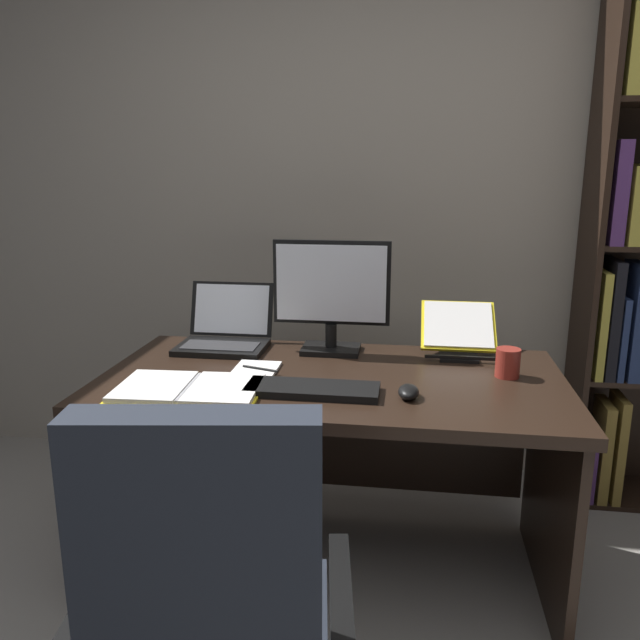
{
  "coord_description": "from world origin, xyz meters",
  "views": [
    {
      "loc": [
        0.12,
        -0.97,
        1.45
      ],
      "look_at": [
        -0.17,
        1.01,
        0.96
      ],
      "focal_mm": 35.49,
      "sensor_mm": 36.0,
      "label": 1
    }
  ],
  "objects_px": {
    "desk": "(334,423)",
    "monitor": "(331,297)",
    "computer_mouse": "(409,392)",
    "open_binder": "(189,389)",
    "keyboard": "(312,389)",
    "pen": "(260,369)",
    "reading_stand_with_book": "(458,330)",
    "coffee_mug": "(508,363)",
    "notepad": "(255,371)",
    "laptop": "(225,334)"
  },
  "relations": [
    {
      "from": "desk",
      "to": "monitor",
      "type": "height_order",
      "value": "monitor"
    },
    {
      "from": "computer_mouse",
      "to": "open_binder",
      "type": "relative_size",
      "value": 0.22
    },
    {
      "from": "keyboard",
      "to": "pen",
      "type": "relative_size",
      "value": 3.0
    },
    {
      "from": "computer_mouse",
      "to": "reading_stand_with_book",
      "type": "distance_m",
      "value": 0.56
    },
    {
      "from": "keyboard",
      "to": "coffee_mug",
      "type": "height_order",
      "value": "coffee_mug"
    },
    {
      "from": "desk",
      "to": "keyboard",
      "type": "relative_size",
      "value": 3.74
    },
    {
      "from": "keyboard",
      "to": "computer_mouse",
      "type": "relative_size",
      "value": 4.04
    },
    {
      "from": "monitor",
      "to": "open_binder",
      "type": "distance_m",
      "value": 0.67
    },
    {
      "from": "open_binder",
      "to": "coffee_mug",
      "type": "bearing_deg",
      "value": 13.69
    },
    {
      "from": "computer_mouse",
      "to": "pen",
      "type": "xyz_separation_m",
      "value": [
        -0.51,
        0.17,
        -0.01
      ]
    },
    {
      "from": "computer_mouse",
      "to": "pen",
      "type": "distance_m",
      "value": 0.54
    },
    {
      "from": "notepad",
      "to": "pen",
      "type": "distance_m",
      "value": 0.02
    },
    {
      "from": "laptop",
      "to": "open_binder",
      "type": "xyz_separation_m",
      "value": [
        0.03,
        -0.52,
        -0.04
      ]
    },
    {
      "from": "reading_stand_with_book",
      "to": "open_binder",
      "type": "xyz_separation_m",
      "value": [
        -0.87,
        -0.57,
        -0.07
      ]
    },
    {
      "from": "keyboard",
      "to": "pen",
      "type": "bearing_deg",
      "value": 140.26
    },
    {
      "from": "laptop",
      "to": "pen",
      "type": "bearing_deg",
      "value": -54.22
    },
    {
      "from": "monitor",
      "to": "coffee_mug",
      "type": "xyz_separation_m",
      "value": [
        0.63,
        -0.21,
        -0.16
      ]
    },
    {
      "from": "reading_stand_with_book",
      "to": "open_binder",
      "type": "bearing_deg",
      "value": -146.54
    },
    {
      "from": "coffee_mug",
      "to": "monitor",
      "type": "bearing_deg",
      "value": 161.47
    },
    {
      "from": "keyboard",
      "to": "monitor",
      "type": "bearing_deg",
      "value": 90.0
    },
    {
      "from": "laptop",
      "to": "pen",
      "type": "height_order",
      "value": "laptop"
    },
    {
      "from": "computer_mouse",
      "to": "reading_stand_with_book",
      "type": "height_order",
      "value": "reading_stand_with_book"
    },
    {
      "from": "desk",
      "to": "monitor",
      "type": "bearing_deg",
      "value": 100.75
    },
    {
      "from": "keyboard",
      "to": "open_binder",
      "type": "xyz_separation_m",
      "value": [
        -0.39,
        -0.05,
        -0.0
      ]
    },
    {
      "from": "reading_stand_with_book",
      "to": "keyboard",
      "type": "bearing_deg",
      "value": -132.54
    },
    {
      "from": "computer_mouse",
      "to": "open_binder",
      "type": "height_order",
      "value": "computer_mouse"
    },
    {
      "from": "reading_stand_with_book",
      "to": "pen",
      "type": "relative_size",
      "value": 2.0
    },
    {
      "from": "desk",
      "to": "coffee_mug",
      "type": "bearing_deg",
      "value": -0.61
    },
    {
      "from": "monitor",
      "to": "notepad",
      "type": "bearing_deg",
      "value": -128.63
    },
    {
      "from": "desk",
      "to": "coffee_mug",
      "type": "xyz_separation_m",
      "value": [
        0.59,
        -0.01,
        0.26
      ]
    },
    {
      "from": "computer_mouse",
      "to": "pen",
      "type": "height_order",
      "value": "computer_mouse"
    },
    {
      "from": "monitor",
      "to": "open_binder",
      "type": "xyz_separation_m",
      "value": [
        -0.39,
        -0.51,
        -0.2
      ]
    },
    {
      "from": "coffee_mug",
      "to": "computer_mouse",
      "type": "bearing_deg",
      "value": -142.58
    },
    {
      "from": "keyboard",
      "to": "coffee_mug",
      "type": "xyz_separation_m",
      "value": [
        0.63,
        0.25,
        0.04
      ]
    },
    {
      "from": "pen",
      "to": "keyboard",
      "type": "bearing_deg",
      "value": -39.74
    },
    {
      "from": "computer_mouse",
      "to": "reading_stand_with_book",
      "type": "relative_size",
      "value": 0.37
    },
    {
      "from": "keyboard",
      "to": "reading_stand_with_book",
      "type": "height_order",
      "value": "reading_stand_with_book"
    },
    {
      "from": "computer_mouse",
      "to": "desk",
      "type": "bearing_deg",
      "value": 135.32
    },
    {
      "from": "monitor",
      "to": "coffee_mug",
      "type": "height_order",
      "value": "monitor"
    },
    {
      "from": "coffee_mug",
      "to": "desk",
      "type": "bearing_deg",
      "value": 179.39
    },
    {
      "from": "pen",
      "to": "coffee_mug",
      "type": "xyz_separation_m",
      "value": [
        0.84,
        0.08,
        0.04
      ]
    },
    {
      "from": "keyboard",
      "to": "desk",
      "type": "bearing_deg",
      "value": 81.45
    },
    {
      "from": "keyboard",
      "to": "notepad",
      "type": "height_order",
      "value": "keyboard"
    },
    {
      "from": "pen",
      "to": "coffee_mug",
      "type": "distance_m",
      "value": 0.84
    },
    {
      "from": "laptop",
      "to": "keyboard",
      "type": "xyz_separation_m",
      "value": [
        0.42,
        -0.47,
        -0.04
      ]
    },
    {
      "from": "computer_mouse",
      "to": "monitor",
      "type": "bearing_deg",
      "value": 122.95
    },
    {
      "from": "monitor",
      "to": "reading_stand_with_book",
      "type": "bearing_deg",
      "value": 7.25
    },
    {
      "from": "reading_stand_with_book",
      "to": "coffee_mug",
      "type": "xyz_separation_m",
      "value": [
        0.15,
        -0.27,
        -0.04
      ]
    },
    {
      "from": "reading_stand_with_book",
      "to": "computer_mouse",
      "type": "bearing_deg",
      "value": -109.03
    },
    {
      "from": "monitor",
      "to": "open_binder",
      "type": "height_order",
      "value": "monitor"
    }
  ]
}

